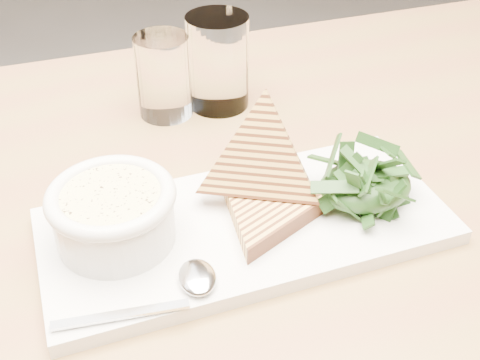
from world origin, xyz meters
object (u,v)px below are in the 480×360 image
object	(u,v)px
table_top	(288,231)
glass_near	(164,76)
soup_bowl	(115,220)
platter	(246,226)
glass_far	(218,62)

from	to	relation	value
table_top	glass_near	xyz separation A→B (m)	(-0.07, 0.24, 0.07)
soup_bowl	platter	bearing A→B (deg)	-5.84
table_top	platter	distance (m)	0.06
table_top	glass_far	bearing A→B (deg)	90.99
platter	glass_near	distance (m)	0.25
platter	glass_far	bearing A→B (deg)	79.93
table_top	glass_near	world-z (taller)	glass_near
glass_near	glass_far	xyz separation A→B (m)	(0.07, 0.00, 0.01)
table_top	platter	xyz separation A→B (m)	(-0.05, -0.01, 0.03)
glass_far	platter	bearing A→B (deg)	-100.07
soup_bowl	glass_near	xyz separation A→B (m)	(0.10, 0.24, 0.01)
platter	glass_near	xyz separation A→B (m)	(-0.03, 0.25, 0.04)
platter	glass_near	bearing A→B (deg)	95.93
glass_near	glass_far	size ratio (longest dim) A/B	0.87
platter	soup_bowl	world-z (taller)	soup_bowl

